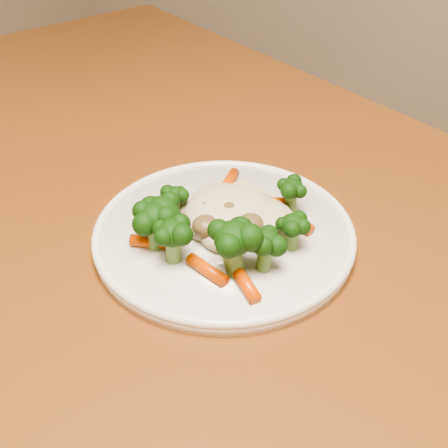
% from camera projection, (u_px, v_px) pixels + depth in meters
% --- Properties ---
extents(dining_table, '(1.54, 1.30, 0.75)m').
position_uv_depth(dining_table, '(135.00, 276.00, 0.66)').
color(dining_table, brown).
rests_on(dining_table, ground).
extents(plate, '(0.26, 0.26, 0.01)m').
position_uv_depth(plate, '(224.00, 235.00, 0.57)').
color(plate, white).
rests_on(plate, dining_table).
extents(meal, '(0.18, 0.18, 0.05)m').
position_uv_depth(meal, '(221.00, 221.00, 0.55)').
color(meal, beige).
rests_on(meal, plate).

